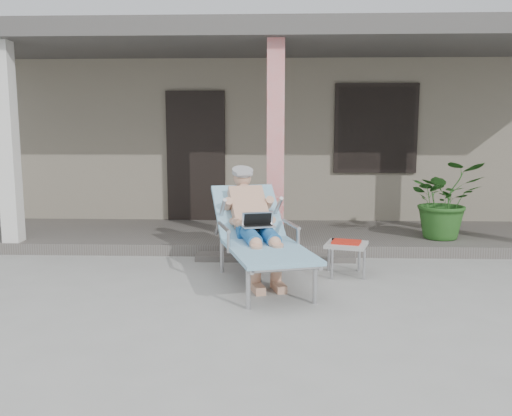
{
  "coord_description": "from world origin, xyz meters",
  "views": [
    {
      "loc": [
        0.01,
        -4.84,
        1.65
      ],
      "look_at": [
        -0.19,
        0.6,
        0.85
      ],
      "focal_mm": 38.0,
      "sensor_mm": 36.0,
      "label": 1
    }
  ],
  "objects": [
    {
      "name": "ground",
      "position": [
        0.0,
        0.0,
        0.0
      ],
      "size": [
        60.0,
        60.0,
        0.0
      ],
      "primitive_type": "plane",
      "color": "#9E9E99",
      "rests_on": "ground"
    },
    {
      "name": "house",
      "position": [
        0.0,
        6.5,
        1.67
      ],
      "size": [
        10.4,
        5.4,
        3.3
      ],
      "color": "gray",
      "rests_on": "ground"
    },
    {
      "name": "porch_deck",
      "position": [
        0.0,
        3.0,
        0.07
      ],
      "size": [
        10.0,
        2.0,
        0.15
      ],
      "primitive_type": "cube",
      "color": "#605B56",
      "rests_on": "ground"
    },
    {
      "name": "porch_overhang",
      "position": [
        0.0,
        2.95,
        2.79
      ],
      "size": [
        10.0,
        2.3,
        2.85
      ],
      "color": "silver",
      "rests_on": "porch_deck"
    },
    {
      "name": "porch_step",
      "position": [
        0.0,
        1.85,
        0.04
      ],
      "size": [
        2.0,
        0.3,
        0.07
      ],
      "primitive_type": "cube",
      "color": "#605B56",
      "rests_on": "ground"
    },
    {
      "name": "lounger",
      "position": [
        -0.2,
        0.99,
        0.8
      ],
      "size": [
        1.25,
        2.07,
        1.3
      ],
      "rotation": [
        0.0,
        0.0,
        0.28
      ],
      "color": "#B7B7BC",
      "rests_on": "ground"
    },
    {
      "name": "side_table",
      "position": [
        0.81,
        1.17,
        0.33
      ],
      "size": [
        0.55,
        0.55,
        0.4
      ],
      "rotation": [
        0.0,
        0.0,
        -0.29
      ],
      "color": "#ABAAA6",
      "rests_on": "ground"
    },
    {
      "name": "potted_palm",
      "position": [
        2.32,
        2.6,
        0.69
      ],
      "size": [
        0.97,
        0.84,
        1.07
      ],
      "primitive_type": "imported",
      "rotation": [
        0.0,
        0.0,
        0.01
      ],
      "color": "#26591E",
      "rests_on": "porch_deck"
    }
  ]
}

